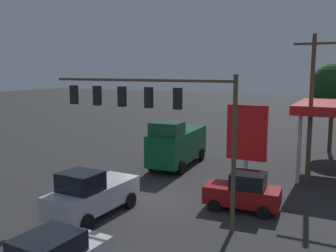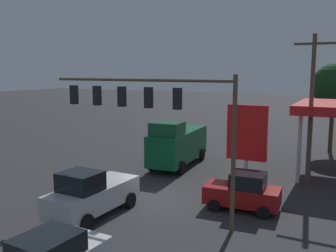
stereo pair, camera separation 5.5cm
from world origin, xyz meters
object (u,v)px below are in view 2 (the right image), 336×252
object	(u,v)px
utility_pole	(311,106)
delivery_truck	(177,144)
hatchback_crossing	(243,192)
price_sign	(247,135)
street_tree	(334,86)
pickup_parked	(91,194)
traffic_signal_assembly	(150,107)

from	to	relation	value
utility_pole	delivery_truck	distance (m)	9.82
delivery_truck	hatchback_crossing	xyz separation A→B (m)	(-6.92, 6.47, -0.75)
price_sign	delivery_truck	distance (m)	6.84
delivery_truck	street_tree	xyz separation A→B (m)	(-9.85, -10.77, 4.13)
price_sign	delivery_truck	bearing A→B (deg)	-25.00
pickup_parked	street_tree	size ratio (longest dim) A/B	0.68
street_tree	traffic_signal_assembly	bearing A→B (deg)	71.18
traffic_signal_assembly	street_tree	distance (m)	21.19
utility_pole	pickup_parked	world-z (taller)	utility_pole
utility_pole	delivery_truck	bearing A→B (deg)	-0.29
utility_pole	street_tree	world-z (taller)	utility_pole
traffic_signal_assembly	hatchback_crossing	xyz separation A→B (m)	(-3.91, -2.82, -4.47)
hatchback_crossing	pickup_parked	world-z (taller)	pickup_parked
delivery_truck	price_sign	bearing A→B (deg)	61.10
hatchback_crossing	utility_pole	bearing A→B (deg)	-114.04
pickup_parked	price_sign	bearing A→B (deg)	147.20
hatchback_crossing	street_tree	xyz separation A→B (m)	(-2.93, -17.24, 4.88)
traffic_signal_assembly	price_sign	xyz separation A→B (m)	(-3.01, -6.48, -2.10)
traffic_signal_assembly	street_tree	world-z (taller)	street_tree
pickup_parked	street_tree	xyz separation A→B (m)	(-9.35, -21.49, 4.72)
price_sign	utility_pole	bearing A→B (deg)	-139.58
utility_pole	price_sign	distance (m)	4.56
price_sign	hatchback_crossing	bearing A→B (deg)	103.83
pickup_parked	street_tree	bearing A→B (deg)	158.60
utility_pole	hatchback_crossing	world-z (taller)	utility_pole
traffic_signal_assembly	delivery_truck	world-z (taller)	traffic_signal_assembly
pickup_parked	street_tree	world-z (taller)	street_tree
street_tree	pickup_parked	bearing A→B (deg)	66.48
street_tree	utility_pole	bearing A→B (deg)	86.89
delivery_truck	traffic_signal_assembly	bearing A→B (deg)	14.07
hatchback_crossing	pickup_parked	xyz separation A→B (m)	(6.43, 4.25, 0.16)
traffic_signal_assembly	delivery_truck	size ratio (longest dim) A/B	1.42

